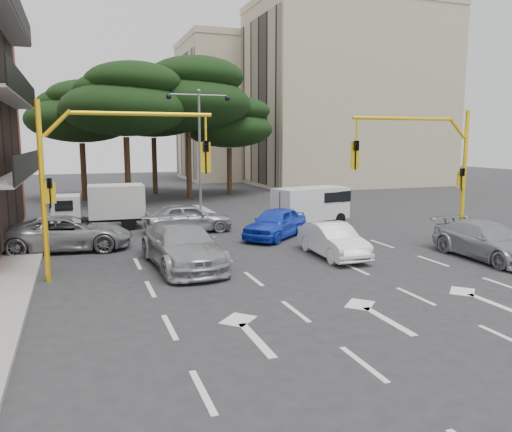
% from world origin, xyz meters
% --- Properties ---
extents(ground, '(120.00, 120.00, 0.00)m').
position_xyz_m(ground, '(0.00, 0.00, 0.00)').
color(ground, '#28282B').
rests_on(ground, ground).
extents(median_strip, '(1.40, 6.00, 0.15)m').
position_xyz_m(median_strip, '(0.00, 16.00, 0.07)').
color(median_strip, gray).
rests_on(median_strip, ground).
extents(apartment_beige_near, '(20.20, 12.15, 18.70)m').
position_xyz_m(apartment_beige_near, '(19.95, 32.00, 9.35)').
color(apartment_beige_near, tan).
rests_on(apartment_beige_near, ground).
extents(apartment_beige_far, '(16.20, 12.15, 16.70)m').
position_xyz_m(apartment_beige_far, '(12.95, 44.00, 8.35)').
color(apartment_beige_far, tan).
rests_on(apartment_beige_far, ground).
extents(pine_left_near, '(9.15, 9.15, 10.23)m').
position_xyz_m(pine_left_near, '(-3.94, 21.96, 7.60)').
color(pine_left_near, '#382616').
rests_on(pine_left_near, ground).
extents(pine_center, '(9.98, 9.98, 11.16)m').
position_xyz_m(pine_center, '(1.06, 23.96, 8.30)').
color(pine_center, '#382616').
rests_on(pine_center, ground).
extents(pine_left_far, '(8.32, 8.32, 9.30)m').
position_xyz_m(pine_left_far, '(-6.94, 25.96, 6.91)').
color(pine_left_far, '#382616').
rests_on(pine_left_far, ground).
extents(pine_right, '(7.49, 7.49, 8.37)m').
position_xyz_m(pine_right, '(5.06, 25.96, 6.22)').
color(pine_right, '#382616').
rests_on(pine_right, ground).
extents(pine_back, '(9.15, 9.15, 10.23)m').
position_xyz_m(pine_back, '(-0.94, 28.96, 7.60)').
color(pine_back, '#382616').
rests_on(pine_back, ground).
extents(signal_mast_right, '(5.79, 0.37, 6.00)m').
position_xyz_m(signal_mast_right, '(6.80, 1.99, 3.88)').
color(signal_mast_right, yellow).
rests_on(signal_mast_right, ground).
extents(signal_mast_left, '(5.79, 0.37, 6.00)m').
position_xyz_m(signal_mast_left, '(-6.80, 1.99, 3.88)').
color(signal_mast_left, yellow).
rests_on(signal_mast_left, ground).
extents(street_lamp_center, '(4.16, 0.36, 7.77)m').
position_xyz_m(street_lamp_center, '(0.00, 16.00, 5.43)').
color(street_lamp_center, slate).
rests_on(street_lamp_center, median_strip).
extents(car_white_hatch, '(1.54, 4.16, 1.36)m').
position_xyz_m(car_white_hatch, '(2.16, 2.05, 0.68)').
color(car_white_hatch, white).
rests_on(car_white_hatch, ground).
extents(car_blue_compact, '(4.38, 4.16, 1.47)m').
position_xyz_m(car_blue_compact, '(1.44, 6.49, 0.74)').
color(car_blue_compact, blue).
rests_on(car_blue_compact, ground).
extents(car_silver_wagon, '(2.66, 5.81, 1.65)m').
position_xyz_m(car_silver_wagon, '(-3.94, 2.55, 0.82)').
color(car_silver_wagon, '#9D9FA4').
rests_on(car_silver_wagon, ground).
extents(car_silver_cross_a, '(5.59, 3.04, 1.49)m').
position_xyz_m(car_silver_cross_a, '(-8.00, 7.00, 0.74)').
color(car_silver_cross_a, '#93959A').
rests_on(car_silver_cross_a, ground).
extents(car_silver_cross_b, '(4.49, 1.86, 1.52)m').
position_xyz_m(car_silver_cross_b, '(-2.21, 9.43, 0.76)').
color(car_silver_cross_b, '#9EA2A6').
rests_on(car_silver_cross_b, ground).
extents(car_silver_parked, '(2.13, 5.06, 1.46)m').
position_xyz_m(car_silver_parked, '(7.79, -0.40, 0.73)').
color(car_silver_parked, '#999DA0').
rests_on(car_silver_parked, ground).
extents(van_white, '(4.56, 2.80, 2.12)m').
position_xyz_m(van_white, '(4.83, 9.59, 1.06)').
color(van_white, silver).
rests_on(van_white, ground).
extents(box_truck_a, '(4.86, 2.17, 2.36)m').
position_xyz_m(box_truck_a, '(-6.46, 11.96, 1.18)').
color(box_truck_a, silver).
rests_on(box_truck_a, ground).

